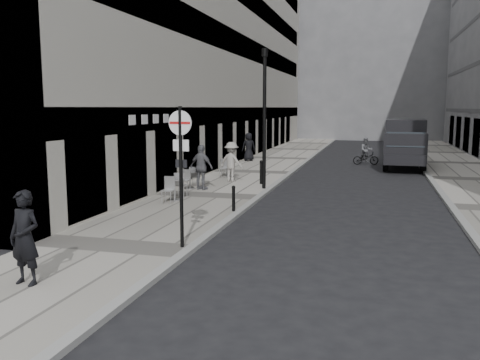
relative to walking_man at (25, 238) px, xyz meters
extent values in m
plane|color=black|center=(2.14, 0.27, -1.05)|extent=(120.00, 120.00, 0.00)
cube|color=#AAA49A|center=(0.14, 18.27, -0.99)|extent=(4.00, 60.00, 0.12)
cube|color=#AAA49A|center=(11.14, 18.27, -0.99)|extent=(4.00, 60.00, 0.12)
cube|color=#B5B0A5|center=(-3.86, 24.77, 7.95)|extent=(4.00, 45.00, 18.00)
cube|color=gray|center=(3.64, 56.27, 9.95)|extent=(24.00, 16.00, 22.00)
imported|color=black|center=(0.00, 0.00, 0.00)|extent=(0.72, 0.52, 1.85)
cylinder|color=black|center=(1.94, 3.27, 0.80)|extent=(0.09, 0.09, 3.45)
cylinder|color=white|center=(1.94, 3.27, 2.13)|extent=(0.59, 0.08, 0.59)
cube|color=#B21414|center=(1.94, 3.25, 2.13)|extent=(0.54, 0.06, 0.06)
cube|color=white|center=(1.94, 3.30, 1.58)|extent=(0.41, 0.06, 0.28)
cylinder|color=black|center=(1.94, 12.77, 1.88)|extent=(0.15, 0.15, 5.61)
cylinder|color=black|center=(1.94, 12.77, 4.73)|extent=(0.26, 0.26, 0.33)
cylinder|color=black|center=(1.54, 14.01, -0.43)|extent=(0.13, 0.13, 1.00)
cylinder|color=black|center=(1.99, 7.80, -0.52)|extent=(0.11, 0.11, 0.80)
cylinder|color=black|center=(7.08, 21.06, -0.60)|extent=(0.35, 0.90, 0.89)
cylinder|color=black|center=(9.03, 20.97, -0.60)|extent=(0.35, 0.90, 0.89)
cylinder|color=black|center=(7.26, 24.84, -0.60)|extent=(0.35, 0.90, 0.89)
cylinder|color=black|center=(9.21, 24.75, -0.60)|extent=(0.35, 0.90, 0.89)
cube|color=black|center=(8.19, 23.90, 0.68)|extent=(2.41, 4.11, 2.22)
cube|color=black|center=(8.05, 20.90, 0.34)|extent=(2.32, 2.10, 1.56)
cube|color=#1E2328|center=(8.01, 20.07, 0.79)|extent=(1.96, 0.48, 0.82)
imported|color=black|center=(5.92, 24.32, -0.63)|extent=(1.65, 0.88, 0.82)
imported|color=slate|center=(5.92, 24.32, -0.13)|extent=(0.87, 0.74, 1.56)
imported|color=slate|center=(-0.50, 11.76, 0.02)|extent=(1.20, 0.78, 1.89)
imported|color=#9E9992|center=(0.06, 14.35, -0.01)|extent=(1.33, 0.99, 1.84)
imported|color=black|center=(-1.42, 23.56, -0.02)|extent=(1.05, 0.94, 1.81)
cylinder|color=#BCBDBF|center=(-1.10, 11.95, -0.91)|extent=(0.42, 0.42, 0.03)
cylinder|color=#BCBDBF|center=(-1.10, 11.95, -0.56)|extent=(0.06, 0.06, 0.71)
cylinder|color=#BCBDBF|center=(-1.10, 11.95, -0.21)|extent=(0.67, 0.67, 0.03)
cylinder|color=silver|center=(-0.66, 9.17, -0.91)|extent=(0.47, 0.47, 0.03)
cylinder|color=silver|center=(-0.66, 9.17, -0.52)|extent=(0.06, 0.06, 0.78)
cylinder|color=silver|center=(-0.66, 9.17, -0.13)|extent=(0.74, 0.74, 0.03)
cylinder|color=silver|center=(-0.72, 16.26, -0.91)|extent=(0.44, 0.44, 0.03)
cylinder|color=silver|center=(-0.72, 16.26, -0.55)|extent=(0.06, 0.06, 0.73)
cylinder|color=silver|center=(-0.72, 16.26, -0.18)|extent=(0.70, 0.70, 0.03)
camera|label=1|loc=(6.47, -8.13, 2.49)|focal=38.00mm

